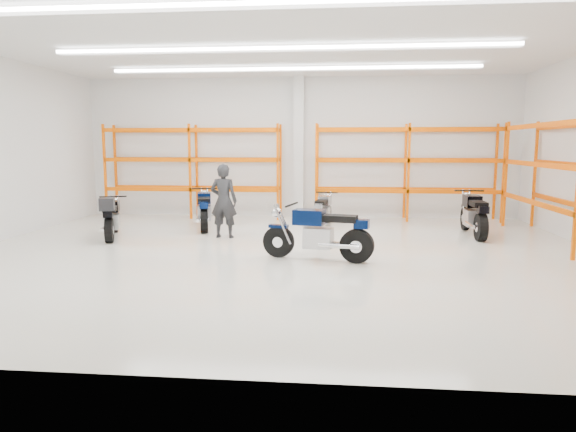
# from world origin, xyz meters

# --- Properties ---
(ground) EXTENTS (14.00, 14.00, 0.00)m
(ground) POSITION_xyz_m (0.00, 0.00, 0.00)
(ground) COLOR silver
(ground) RESTS_ON ground
(room_shell) EXTENTS (14.02, 12.02, 4.51)m
(room_shell) POSITION_xyz_m (0.00, 0.03, 3.28)
(room_shell) COLOR silver
(room_shell) RESTS_ON ground
(motorcycle_main) EXTENTS (2.31, 0.92, 1.15)m
(motorcycle_main) POSITION_xyz_m (0.96, -0.50, 0.54)
(motorcycle_main) COLOR black
(motorcycle_main) RESTS_ON ground
(motorcycle_back_a) EXTENTS (1.00, 2.10, 1.11)m
(motorcycle_back_a) POSITION_xyz_m (-4.40, 1.44, 0.53)
(motorcycle_back_a) COLOR black
(motorcycle_back_a) RESTS_ON ground
(motorcycle_back_b) EXTENTS (0.86, 2.21, 1.10)m
(motorcycle_back_b) POSITION_xyz_m (-2.46, 3.17, 0.52)
(motorcycle_back_b) COLOR black
(motorcycle_back_b) RESTS_ON ground
(motorcycle_back_c) EXTENTS (0.70, 1.94, 0.96)m
(motorcycle_back_c) POSITION_xyz_m (0.85, 3.88, 0.45)
(motorcycle_back_c) COLOR black
(motorcycle_back_c) RESTS_ON ground
(motorcycle_back_d) EXTENTS (0.77, 2.32, 1.14)m
(motorcycle_back_d) POSITION_xyz_m (4.78, 2.70, 0.53)
(motorcycle_back_d) COLOR black
(motorcycle_back_d) RESTS_ON ground
(standing_man) EXTENTS (0.72, 0.50, 1.88)m
(standing_man) POSITION_xyz_m (-1.60, 1.85, 0.94)
(standing_man) COLOR black
(standing_man) RESTS_ON ground
(structural_column) EXTENTS (0.32, 0.32, 4.50)m
(structural_column) POSITION_xyz_m (0.00, 5.82, 2.25)
(structural_column) COLOR white
(structural_column) RESTS_ON ground
(pallet_racking_back_left) EXTENTS (5.67, 0.87, 3.00)m
(pallet_racking_back_left) POSITION_xyz_m (-3.40, 5.48, 1.79)
(pallet_racking_back_left) COLOR #FF5500
(pallet_racking_back_left) RESTS_ON ground
(pallet_racking_back_right) EXTENTS (5.67, 0.87, 3.00)m
(pallet_racking_back_right) POSITION_xyz_m (3.40, 5.48, 1.79)
(pallet_racking_back_right) COLOR #FF5500
(pallet_racking_back_right) RESTS_ON ground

